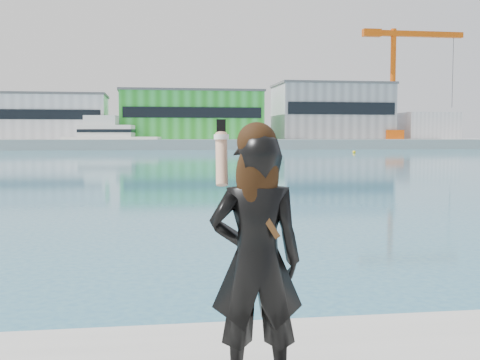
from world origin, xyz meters
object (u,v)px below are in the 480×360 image
at_px(woman, 256,254).
at_px(buoy_near, 354,153).
at_px(dock_crane, 398,79).
at_px(motor_yacht, 109,137).

bearing_deg(woman, buoy_near, -105.24).
height_order(dock_crane, buoy_near, dock_crane).
xyz_separation_m(motor_yacht, buoy_near, (38.83, -33.44, -2.48)).
xyz_separation_m(buoy_near, woman, (-30.52, -84.64, 1.69)).
xyz_separation_m(motor_yacht, woman, (8.30, -118.09, -0.78)).
relative_size(dock_crane, buoy_near, 48.00).
relative_size(buoy_near, woman, 0.28).
xyz_separation_m(dock_crane, motor_yacht, (-62.00, -4.35, -12.59)).
height_order(motor_yacht, buoy_near, motor_yacht).
distance_m(dock_crane, woman, 134.36).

